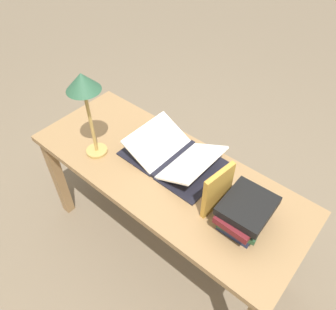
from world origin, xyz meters
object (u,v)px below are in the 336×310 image
Objects in this scene: open_book at (174,155)px; book_stack_tall at (246,212)px; book_standing_upright at (218,190)px; coffee_mug at (145,141)px; reading_lamp at (84,90)px.

open_book is 0.51m from book_stack_tall.
coffee_mug is at bearing -2.29° from book_standing_upright.
book_standing_upright is 2.54× the size of coffee_mug.
open_book reaches higher than coffee_mug.
book_standing_upright is 0.55m from coffee_mug.
reading_lamp is at bearing 16.45° from book_standing_upright.
coffee_mug is (-0.17, -0.21, -0.36)m from reading_lamp.
book_stack_tall is at bearing -168.96° from book_standing_upright.
reading_lamp is at bearing 8.37° from book_stack_tall.
open_book is at bearing -173.33° from coffee_mug.
book_stack_tall is 1.13× the size of book_standing_upright.
reading_lamp reaches higher than book_stack_tall.
book_standing_upright is at bearing 170.55° from coffee_mug.
open_book is at bearing -10.79° from book_standing_upright.
book_stack_tall is at bearing -171.63° from reading_lamp.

